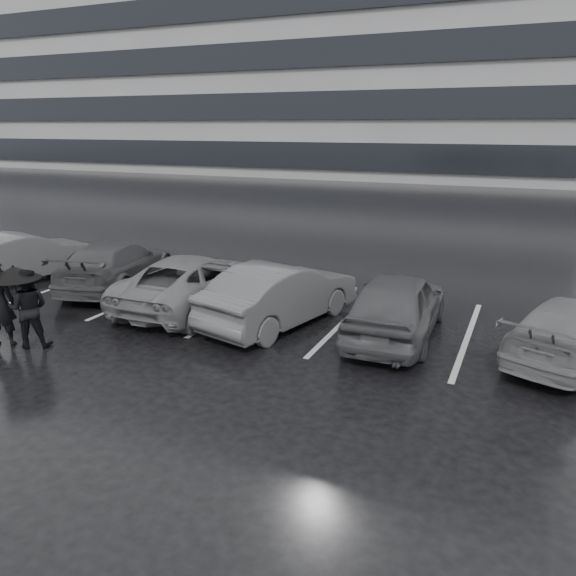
% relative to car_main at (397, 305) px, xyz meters
% --- Properties ---
extents(ground, '(160.00, 160.00, 0.00)m').
position_rel_car_main_xyz_m(ground, '(-1.93, -1.94, -0.72)').
color(ground, black).
rests_on(ground, ground).
extents(office_building, '(61.00, 26.00, 29.00)m').
position_rel_car_main_xyz_m(office_building, '(-23.93, 46.06, 13.62)').
color(office_building, gray).
rests_on(office_building, ground).
extents(car_main, '(1.84, 4.30, 1.45)m').
position_rel_car_main_xyz_m(car_main, '(0.00, 0.00, 0.00)').
color(car_main, black).
rests_on(car_main, ground).
extents(car_west_a, '(2.53, 4.59, 1.43)m').
position_rel_car_main_xyz_m(car_west_a, '(-2.64, -0.24, -0.01)').
color(car_west_a, '#2E2F31').
rests_on(car_west_a, ground).
extents(car_west_b, '(2.33, 4.89, 1.35)m').
position_rel_car_main_xyz_m(car_west_b, '(-5.15, 0.02, -0.05)').
color(car_west_b, '#4B4B4E').
rests_on(car_west_b, ground).
extents(car_west_c, '(2.84, 4.88, 1.33)m').
position_rel_car_main_xyz_m(car_west_c, '(-8.16, 0.69, -0.06)').
color(car_west_c, black).
rests_on(car_west_c, ground).
extents(car_west_d, '(2.50, 4.51, 1.41)m').
position_rel_car_main_xyz_m(car_west_d, '(-11.21, 0.25, -0.02)').
color(car_west_d, '#2E2F31').
rests_on(car_west_d, ground).
extents(car_east, '(3.04, 4.53, 1.22)m').
position_rel_car_main_xyz_m(car_east, '(3.48, 0.15, -0.11)').
color(car_east, '#4B4B4E').
rests_on(car_east, ground).
extents(pedestrian_right, '(1.01, 0.95, 1.66)m').
position_rel_car_main_xyz_m(pedestrian_right, '(-6.82, -3.61, 0.11)').
color(pedestrian_right, black).
rests_on(pedestrian_right, ground).
extents(umbrella, '(1.03, 1.03, 1.75)m').
position_rel_car_main_xyz_m(umbrella, '(-6.99, -3.69, 0.87)').
color(umbrella, black).
rests_on(umbrella, ground).
extents(stall_stripes, '(19.72, 5.00, 0.00)m').
position_rel_car_main_xyz_m(stall_stripes, '(-2.73, 0.56, -0.72)').
color(stall_stripes, '#B1B2B4').
rests_on(stall_stripes, ground).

